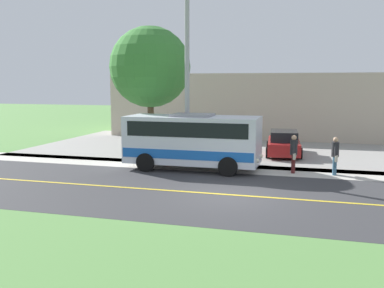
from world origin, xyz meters
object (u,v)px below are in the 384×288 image
at_px(tree_curbside, 150,67).
at_px(commercial_building, 255,104).
at_px(street_light_pole, 186,72).
at_px(parked_car_near, 284,143).
at_px(pedestrian_waiting, 294,153).
at_px(shuttle_bus_front, 193,139).
at_px(pedestrian_with_bags, 335,155).

bearing_deg(tree_curbside, commercial_building, 163.97).
relative_size(street_light_pole, parked_car_near, 1.92).
xyz_separation_m(pedestrian_waiting, street_light_pole, (0.05, -5.26, 3.79)).
xyz_separation_m(shuttle_bus_front, parked_car_near, (-5.64, 4.00, -0.83)).
bearing_deg(tree_curbside, parked_car_near, 110.62).
height_order(parked_car_near, tree_curbside, tree_curbside).
bearing_deg(parked_car_near, tree_curbside, -69.38).
bearing_deg(street_light_pole, shuttle_bus_front, 48.38).
relative_size(pedestrian_with_bags, commercial_building, 0.08).
bearing_deg(pedestrian_waiting, parked_car_near, -170.86).
height_order(tree_curbside, commercial_building, tree_curbside).
height_order(shuttle_bus_front, parked_car_near, shuttle_bus_front).
bearing_deg(tree_curbside, pedestrian_waiting, 73.19).
bearing_deg(tree_curbside, pedestrian_with_bags, 76.36).
distance_m(street_light_pole, parked_car_near, 8.00).
bearing_deg(commercial_building, street_light_pole, -3.95).
relative_size(shuttle_bus_front, pedestrian_waiting, 3.68).
distance_m(shuttle_bus_front, parked_car_near, 6.97).
bearing_deg(street_light_pole, tree_curbside, -131.10).
relative_size(pedestrian_waiting, street_light_pole, 0.21).
height_order(pedestrian_waiting, parked_car_near, pedestrian_waiting).
bearing_deg(pedestrian_waiting, street_light_pole, -89.42).
distance_m(street_light_pole, commercial_building, 16.71).
bearing_deg(pedestrian_waiting, commercial_building, -165.94).
height_order(shuttle_bus_front, tree_curbside, tree_curbside).
distance_m(shuttle_bus_front, street_light_pole, 3.30).
bearing_deg(pedestrian_with_bags, pedestrian_waiting, -89.04).
bearing_deg(pedestrian_with_bags, parked_car_near, -152.40).
xyz_separation_m(pedestrian_with_bags, pedestrian_waiting, (0.03, -1.87, 0.02)).
xyz_separation_m(street_light_pole, commercial_building, (-16.51, 1.14, -2.30)).
bearing_deg(commercial_building, parked_car_near, 16.28).
xyz_separation_m(street_light_pole, tree_curbside, (-2.51, -2.88, 0.34)).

